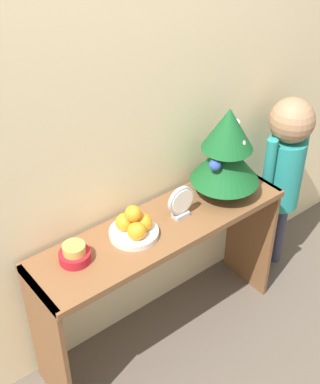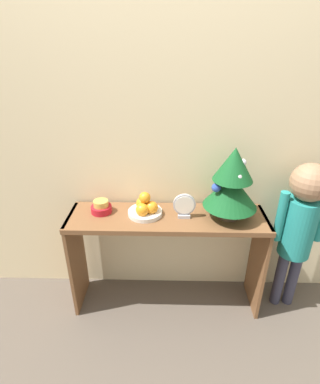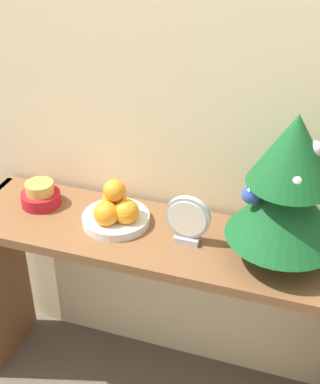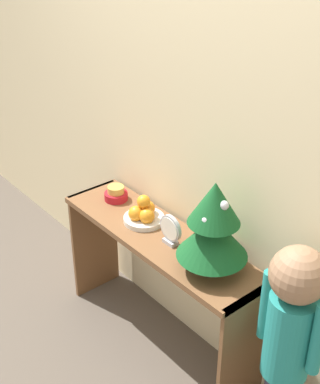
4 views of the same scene
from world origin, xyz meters
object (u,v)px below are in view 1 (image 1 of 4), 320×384
fruit_bowl (134,227)px  child_figure (285,163)px  mini_tree (227,152)px  singing_bowl (75,254)px  desk_clock (181,203)px

fruit_bowl → child_figure: bearing=-0.6°
mini_tree → fruit_bowl: size_ratio=2.10×
singing_bowl → fruit_bowl: bearing=-4.9°
desk_clock → child_figure: (0.69, 0.01, -0.08)m
singing_bowl → desk_clock: (0.50, -0.05, 0.04)m
mini_tree → singing_bowl: bearing=177.2°
singing_bowl → child_figure: 1.19m
fruit_bowl → singing_bowl: size_ratio=1.64×
mini_tree → fruit_bowl: bearing=178.3°
fruit_bowl → singing_bowl: fruit_bowl is taller
singing_bowl → desk_clock: bearing=-5.3°
mini_tree → singing_bowl: size_ratio=3.44×
mini_tree → desk_clock: bearing=-178.0°
fruit_bowl → desk_clock: size_ratio=1.35×
fruit_bowl → desk_clock: bearing=-5.8°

